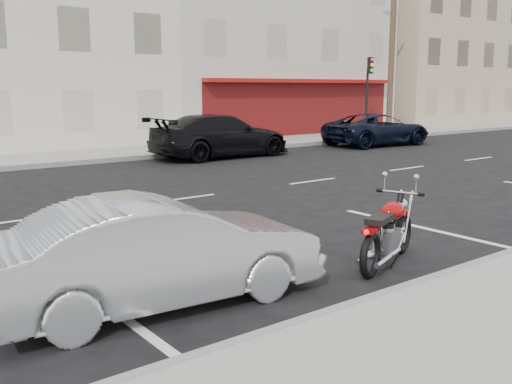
{
  "coord_description": "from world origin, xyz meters",
  "views": [
    {
      "loc": [
        -8.44,
        -11.08,
        2.49
      ],
      "look_at": [
        -2.85,
        -3.8,
        0.8
      ],
      "focal_mm": 40.0,
      "sensor_mm": 36.0,
      "label": 1
    }
  ],
  "objects_px": {
    "traffic_light": "(368,86)",
    "suv_far": "(377,130)",
    "fire_hydrant": "(344,128)",
    "sedan_silver": "(160,252)",
    "utility_pole": "(392,43)",
    "motorcycle": "(403,224)",
    "car_far": "(221,136)"
  },
  "relations": [
    {
      "from": "utility_pole",
      "to": "traffic_light",
      "type": "relative_size",
      "value": 2.37
    },
    {
      "from": "car_far",
      "to": "fire_hydrant",
      "type": "bearing_deg",
      "value": -74.83
    },
    {
      "from": "motorcycle",
      "to": "suv_far",
      "type": "relative_size",
      "value": 0.38
    },
    {
      "from": "traffic_light",
      "to": "fire_hydrant",
      "type": "relative_size",
      "value": 5.28
    },
    {
      "from": "utility_pole",
      "to": "sedan_silver",
      "type": "distance_m",
      "value": 25.56
    },
    {
      "from": "traffic_light",
      "to": "suv_far",
      "type": "distance_m",
      "value": 4.41
    },
    {
      "from": "sedan_silver",
      "to": "traffic_light",
      "type": "bearing_deg",
      "value": -48.44
    },
    {
      "from": "fire_hydrant",
      "to": "sedan_silver",
      "type": "height_order",
      "value": "sedan_silver"
    },
    {
      "from": "sedan_silver",
      "to": "suv_far",
      "type": "xyz_separation_m",
      "value": [
        16.31,
        10.77,
        0.05
      ]
    },
    {
      "from": "utility_pole",
      "to": "traffic_light",
      "type": "height_order",
      "value": "utility_pole"
    },
    {
      "from": "utility_pole",
      "to": "suv_far",
      "type": "relative_size",
      "value": 1.82
    },
    {
      "from": "fire_hydrant",
      "to": "sedan_silver",
      "type": "bearing_deg",
      "value": -141.5
    },
    {
      "from": "motorcycle",
      "to": "car_far",
      "type": "xyz_separation_m",
      "value": [
        4.59,
        11.73,
        0.32
      ]
    },
    {
      "from": "sedan_silver",
      "to": "car_far",
      "type": "distance_m",
      "value": 14.18
    },
    {
      "from": "sedan_silver",
      "to": "utility_pole",
      "type": "bearing_deg",
      "value": -50.61
    },
    {
      "from": "utility_pole",
      "to": "motorcycle",
      "type": "relative_size",
      "value": 4.77
    },
    {
      "from": "utility_pole",
      "to": "motorcycle",
      "type": "distance_m",
      "value": 22.72
    },
    {
      "from": "fire_hydrant",
      "to": "suv_far",
      "type": "xyz_separation_m",
      "value": [
        -1.17,
        -3.14,
        0.16
      ]
    },
    {
      "from": "car_far",
      "to": "traffic_light",
      "type": "bearing_deg",
      "value": -77.89
    },
    {
      "from": "sedan_silver",
      "to": "motorcycle",
      "type": "bearing_deg",
      "value": -89.87
    },
    {
      "from": "motorcycle",
      "to": "sedan_silver",
      "type": "distance_m",
      "value": 3.94
    },
    {
      "from": "motorcycle",
      "to": "suv_far",
      "type": "xyz_separation_m",
      "value": [
        12.39,
        11.15,
        0.23
      ]
    },
    {
      "from": "fire_hydrant",
      "to": "suv_far",
      "type": "bearing_deg",
      "value": -110.44
    },
    {
      "from": "fire_hydrant",
      "to": "motorcycle",
      "type": "height_order",
      "value": "motorcycle"
    },
    {
      "from": "fire_hydrant",
      "to": "utility_pole",
      "type": "bearing_deg",
      "value": 1.64
    },
    {
      "from": "motorcycle",
      "to": "car_far",
      "type": "bearing_deg",
      "value": 47.96
    },
    {
      "from": "utility_pole",
      "to": "fire_hydrant",
      "type": "relative_size",
      "value": 12.5
    },
    {
      "from": "motorcycle",
      "to": "suv_far",
      "type": "height_order",
      "value": "suv_far"
    },
    {
      "from": "traffic_light",
      "to": "fire_hydrant",
      "type": "distance_m",
      "value": 2.53
    },
    {
      "from": "utility_pole",
      "to": "sedan_silver",
      "type": "xyz_separation_m",
      "value": [
        -20.98,
        -14.0,
        -4.11
      ]
    },
    {
      "from": "traffic_light",
      "to": "car_far",
      "type": "relative_size",
      "value": 0.71
    },
    {
      "from": "traffic_light",
      "to": "motorcycle",
      "type": "xyz_separation_m",
      "value": [
        -15.06,
        -14.12,
        -2.1
      ]
    }
  ]
}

